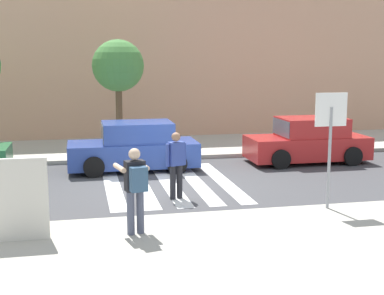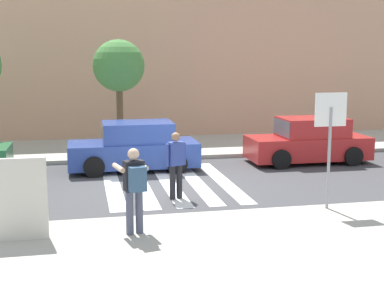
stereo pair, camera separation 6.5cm
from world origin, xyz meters
name	(u,v)px [view 1 (the left image)]	position (x,y,z in m)	size (l,w,h in m)	color
ground_plane	(170,185)	(0.00, 0.00, 0.00)	(120.00, 120.00, 0.00)	#424244
sidewalk_near	(230,266)	(0.00, -6.20, 0.07)	(60.00, 6.00, 0.14)	#B2AD9E
sidewalk_far	(144,148)	(0.00, 6.00, 0.07)	(60.00, 4.80, 0.14)	#B2AD9E
building_facade_far	(132,65)	(0.00, 10.40, 3.19)	(56.00, 4.00, 6.38)	tan
crosswalk_stripe_0	(113,186)	(-1.60, 0.20, 0.00)	(0.44, 5.20, 0.01)	silver
crosswalk_stripe_1	(141,185)	(-0.80, 0.20, 0.00)	(0.44, 5.20, 0.01)	silver
crosswalk_stripe_2	(169,183)	(0.00, 0.20, 0.00)	(0.44, 5.20, 0.01)	silver
crosswalk_stripe_3	(196,182)	(0.80, 0.20, 0.00)	(0.44, 5.20, 0.01)	silver
crosswalk_stripe_4	(222,181)	(1.60, 0.20, 0.00)	(0.44, 5.20, 0.01)	silver
stop_sign	(331,125)	(3.11, -3.49, 2.09)	(0.76, 0.08, 2.67)	gray
photographer_with_backpack	(135,184)	(-1.42, -4.42, 1.17)	(0.69, 0.92, 1.72)	#474C60
pedestrian_crossing	(176,162)	(-0.08, -1.46, 0.97)	(0.55, 0.35, 1.72)	#232328
parked_car_blue	(134,148)	(-0.76, 2.30, 0.73)	(4.10, 1.92, 1.55)	#284293
parked_car_red	(308,141)	(5.21, 2.30, 0.73)	(4.10, 1.92, 1.55)	red
street_tree_center	(118,67)	(-1.01, 5.18, 3.24)	(1.89, 1.89, 4.08)	brown
advertising_board	(19,200)	(-3.63, -4.31, 0.94)	(1.10, 0.11, 1.60)	beige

